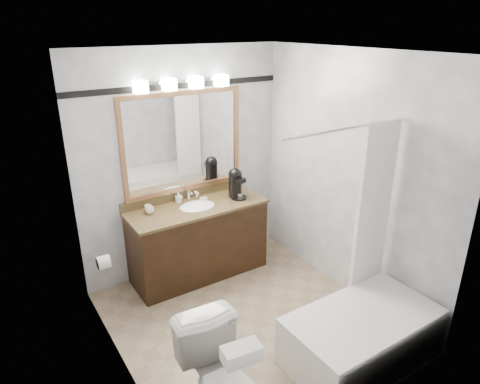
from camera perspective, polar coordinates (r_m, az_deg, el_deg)
name	(u,v)px	position (r m, az deg, el deg)	size (l,w,h in m)	color
room	(250,203)	(3.70, 1.34, -1.52)	(2.42, 2.62, 2.52)	gray
vanity	(198,239)	(4.85, -5.58, -6.28)	(1.53, 0.58, 0.97)	black
mirror	(183,142)	(4.68, -7.58, 6.56)	(1.40, 0.04, 1.10)	#A6744B
vanity_light_bar	(183,83)	(4.50, -7.67, 14.20)	(1.02, 0.14, 0.12)	silver
accent_stripe	(180,86)	(4.57, -8.02, 13.87)	(2.40, 0.01, 0.06)	black
bathtub	(362,329)	(3.96, 15.94, -17.10)	(1.30, 0.75, 1.96)	white
tp_roll	(103,262)	(4.09, -17.75, -8.90)	(0.12, 0.12, 0.11)	white
tissue_box	(242,353)	(2.73, 0.22, -20.72)	(0.24, 0.13, 0.10)	white
coffee_maker	(236,183)	(4.81, -0.59, 1.27)	(0.18, 0.22, 0.34)	black
cup_left	(150,210)	(4.55, -11.95, -2.40)	(0.09, 0.09, 0.07)	white
cup_right	(148,208)	(4.61, -12.14, -2.12)	(0.07, 0.07, 0.07)	white
soap_bottle_a	(178,198)	(4.76, -8.25, -0.75)	(0.05, 0.05, 0.12)	white
soap_bar	(204,199)	(4.82, -4.89, -0.88)	(0.08, 0.05, 0.02)	beige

